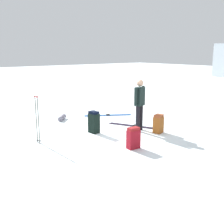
# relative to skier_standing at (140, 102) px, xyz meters

# --- Properties ---
(ground_plane) EXTENTS (80.00, 80.00, 0.00)m
(ground_plane) POSITION_rel_skier_standing_xyz_m (-0.31, -0.91, -0.95)
(ground_plane) COLOR white
(skier_standing) EXTENTS (0.31, 0.55, 1.70)m
(skier_standing) POSITION_rel_skier_standing_xyz_m (0.00, 0.00, 0.00)
(skier_standing) COLOR black
(skier_standing) RESTS_ON ground_plane
(ski_pair_near) EXTENTS (1.14, 1.74, 0.05)m
(ski_pair_near) POSITION_rel_skier_standing_xyz_m (-2.35, 0.49, -0.94)
(ski_pair_near) COLOR #265AA7
(ski_pair_near) RESTS_ON ground_plane
(ski_pair_far) EXTENTS (1.84, 1.03, 0.05)m
(ski_pair_far) POSITION_rel_skier_standing_xyz_m (-0.43, 0.23, -0.94)
(ski_pair_far) COLOR #241B2C
(ski_pair_far) RESTS_ON ground_plane
(backpack_large_dark) EXTENTS (0.32, 0.37, 0.60)m
(backpack_large_dark) POSITION_rel_skier_standing_xyz_m (0.59, 0.30, -0.66)
(backpack_large_dark) COLOR #934D1B
(backpack_large_dark) RESTS_ON ground_plane
(backpack_bright) EXTENTS (0.35, 0.27, 0.71)m
(backpack_bright) POSITION_rel_skier_standing_xyz_m (-0.71, -1.34, -0.61)
(backpack_bright) COLOR black
(backpack_bright) RESTS_ON ground_plane
(backpack_small_spare) EXTENTS (0.23, 0.36, 0.59)m
(backpack_small_spare) POSITION_rel_skier_standing_xyz_m (1.16, -1.33, -0.67)
(backpack_small_spare) COLOR maroon
(backpack_small_spare) RESTS_ON ground_plane
(ski_poles_planted_near) EXTENTS (0.16, 0.10, 1.37)m
(ski_poles_planted_near) POSITION_rel_skier_standing_xyz_m (-0.89, -3.16, -0.19)
(ski_poles_planted_near) COLOR black
(ski_poles_planted_near) RESTS_ON ground_plane
(sleeping_mat_rolled) EXTENTS (0.52, 0.51, 0.18)m
(sleeping_mat_rolled) POSITION_rel_skier_standing_xyz_m (-2.86, -1.34, -0.86)
(sleeping_mat_rolled) COLOR slate
(sleeping_mat_rolled) RESTS_ON ground_plane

